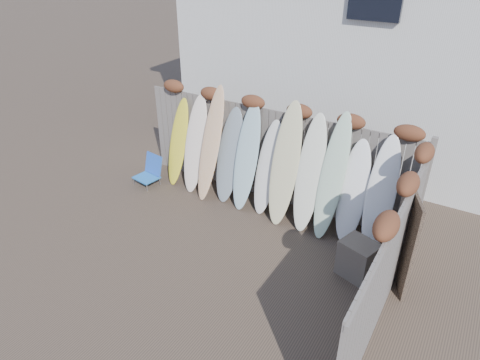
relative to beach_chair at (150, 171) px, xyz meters
The scene contains 18 objects.
ground 3.04m from the beach_chair, 30.64° to the right, with size 80.00×80.00×0.00m, color #493A2D.
back_fence 2.93m from the beach_chair, 17.74° to the left, with size 6.05×0.28×2.24m.
right_fence 5.80m from the beach_chair, 12.97° to the right, with size 0.28×4.40×2.24m.
house 6.52m from the beach_chair, 57.95° to the left, with size 8.50×5.50×6.33m.
beach_chair is the anchor object (origin of this frame).
wooden_crate 5.05m from the beach_chair, ahead, with size 0.56×0.47×0.66m, color #4A4237.
lattice_panel 5.65m from the beach_chair, ahead, with size 0.05×1.12×1.68m, color #342D1F.
surfboard_0 0.94m from the beach_chair, 43.28° to the left, with size 0.45×0.07×1.99m, color yellow.
surfboard_1 1.31m from the beach_chair, 23.59° to the left, with size 0.51×0.07×2.16m, color #F2DECA.
surfboard_2 1.75m from the beach_chair, 13.49° to the left, with size 0.46×0.07×2.47m, color #E7AB74.
surfboard_3 2.03m from the beach_chair, 13.75° to the left, with size 0.55×0.07×2.04m, color gray.
surfboard_4 2.46m from the beach_chair, 10.11° to the left, with size 0.49×0.07×2.24m, color #9CC0C7.
surfboard_5 2.88m from the beach_chair, ahead, with size 0.48×0.07×1.95m, color white.
surfboard_6 3.32m from the beach_chair, ahead, with size 0.54×0.07×2.44m, color beige.
surfboard_7 3.79m from the beach_chair, ahead, with size 0.50×0.07×2.29m, color white.
surfboard_8 4.22m from the beach_chair, ahead, with size 0.46×0.07×2.41m, color silver.
surfboard_9 4.58m from the beach_chair, ahead, with size 0.51×0.07×1.95m, color white.
surfboard_10 5.08m from the beach_chair, ahead, with size 0.50×0.07×2.15m, color white.
Camera 1 is at (3.58, -4.72, 4.92)m, focal length 32.00 mm.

